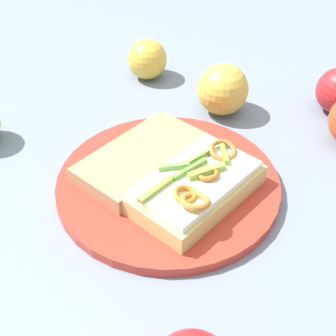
{
  "coord_description": "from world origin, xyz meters",
  "views": [
    {
      "loc": [
        0.11,
        -0.45,
        0.43
      ],
      "look_at": [
        0.0,
        0.0,
        0.03
      ],
      "focal_mm": 50.86,
      "sensor_mm": 36.0,
      "label": 1
    }
  ],
  "objects_px": {
    "sandwich": "(196,186)",
    "apple_2": "(223,89)",
    "apple_5": "(147,59)",
    "plate": "(168,184)",
    "bread_slice_side": "(142,158)"
  },
  "relations": [
    {
      "from": "apple_2",
      "to": "apple_5",
      "type": "bearing_deg",
      "value": 151.3
    },
    {
      "from": "sandwich",
      "to": "apple_2",
      "type": "bearing_deg",
      "value": -150.92
    },
    {
      "from": "bread_slice_side",
      "to": "apple_2",
      "type": "bearing_deg",
      "value": -177.16
    },
    {
      "from": "sandwich",
      "to": "bread_slice_side",
      "type": "xyz_separation_m",
      "value": [
        -0.08,
        0.04,
        -0.01
      ]
    },
    {
      "from": "sandwich",
      "to": "apple_2",
      "type": "xyz_separation_m",
      "value": [
        -0.0,
        0.22,
        0.01
      ]
    },
    {
      "from": "plate",
      "to": "apple_2",
      "type": "relative_size",
      "value": 3.6
    },
    {
      "from": "apple_5",
      "to": "plate",
      "type": "bearing_deg",
      "value": -69.23
    },
    {
      "from": "apple_5",
      "to": "bread_slice_side",
      "type": "bearing_deg",
      "value": -75.85
    },
    {
      "from": "bread_slice_side",
      "to": "apple_5",
      "type": "height_order",
      "value": "apple_5"
    },
    {
      "from": "bread_slice_side",
      "to": "apple_2",
      "type": "relative_size",
      "value": 2.2
    },
    {
      "from": "plate",
      "to": "apple_2",
      "type": "distance_m",
      "value": 0.2
    },
    {
      "from": "sandwich",
      "to": "bread_slice_side",
      "type": "bearing_deg",
      "value": -89.92
    },
    {
      "from": "apple_2",
      "to": "sandwich",
      "type": "bearing_deg",
      "value": -89.6
    },
    {
      "from": "bread_slice_side",
      "to": "apple_5",
      "type": "xyz_separation_m",
      "value": [
        -0.06,
        0.25,
        0.01
      ]
    },
    {
      "from": "sandwich",
      "to": "apple_5",
      "type": "xyz_separation_m",
      "value": [
        -0.15,
        0.3,
        0.0
      ]
    }
  ]
}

